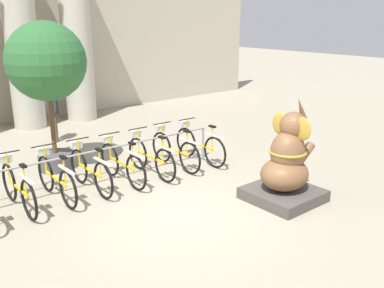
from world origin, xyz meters
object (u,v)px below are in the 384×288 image
at_px(bicycle_2, 56,178).
at_px(bicycle_5, 150,157).
at_px(potted_tree, 47,66).
at_px(bicycle_3, 90,170).
at_px(bicycle_4, 121,163).
at_px(person_pedestrian, 52,107).
at_px(bicycle_1, 18,187).
at_px(bicycle_7, 199,145).
at_px(elephant_statue, 286,167).
at_px(bicycle_6, 174,150).

relative_size(bicycle_2, bicycle_5, 1.00).
bearing_deg(bicycle_2, potted_tree, 68.10).
bearing_deg(bicycle_3, bicycle_4, -2.86).
height_order(bicycle_3, bicycle_5, same).
bearing_deg(person_pedestrian, bicycle_2, -111.81).
bearing_deg(bicycle_2, bicycle_3, -0.27).
xyz_separation_m(bicycle_1, bicycle_7, (4.17, -0.04, 0.00)).
height_order(bicycle_5, person_pedestrian, person_pedestrian).
height_order(bicycle_5, elephant_statue, elephant_statue).
bearing_deg(bicycle_1, person_pedestrian, 59.68).
bearing_deg(bicycle_6, potted_tree, 142.85).
bearing_deg(bicycle_5, bicycle_2, 178.38).
bearing_deg(bicycle_5, bicycle_3, 177.71).
height_order(bicycle_4, potted_tree, potted_tree).
xyz_separation_m(bicycle_2, person_pedestrian, (1.50, 3.74, 0.54)).
relative_size(bicycle_1, bicycle_2, 1.00).
distance_m(bicycle_5, bicycle_6, 0.70).
bearing_deg(bicycle_2, bicycle_7, -0.85).
relative_size(bicycle_2, elephant_statue, 0.91).
bearing_deg(person_pedestrian, bicycle_3, -102.10).
bearing_deg(bicycle_7, person_pedestrian, 117.52).
distance_m(bicycle_5, potted_tree, 2.90).
bearing_deg(potted_tree, bicycle_5, -49.26).
height_order(bicycle_3, bicycle_4, same).
height_order(bicycle_1, elephant_statue, elephant_statue).
xyz_separation_m(person_pedestrian, potted_tree, (-0.85, -2.13, 1.35)).
height_order(bicycle_7, person_pedestrian, person_pedestrian).
height_order(bicycle_2, person_pedestrian, person_pedestrian).
bearing_deg(elephant_statue, bicycle_5, 114.79).
relative_size(bicycle_1, elephant_statue, 0.91).
bearing_deg(bicycle_6, bicycle_2, 179.89).
bearing_deg(elephant_statue, person_pedestrian, 105.72).
distance_m(bicycle_3, elephant_statue, 3.80).
height_order(elephant_statue, potted_tree, potted_tree).
height_order(bicycle_2, bicycle_7, same).
bearing_deg(bicycle_3, bicycle_1, -179.86).
bearing_deg(bicycle_5, bicycle_4, 178.28).
relative_size(bicycle_3, elephant_statue, 0.91).
bearing_deg(bicycle_7, bicycle_1, 179.38).
bearing_deg(potted_tree, bicycle_2, -111.90).
distance_m(bicycle_3, bicycle_6, 2.09).
distance_m(bicycle_3, potted_tree, 2.48).
relative_size(bicycle_2, bicycle_4, 1.00).
relative_size(bicycle_5, bicycle_7, 1.00).
bearing_deg(bicycle_5, elephant_statue, -65.21).
bearing_deg(bicycle_1, bicycle_5, -1.08).
bearing_deg(potted_tree, person_pedestrian, 68.26).
relative_size(bicycle_3, bicycle_4, 1.00).
relative_size(bicycle_2, potted_tree, 0.55).
height_order(bicycle_3, bicycle_7, same).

